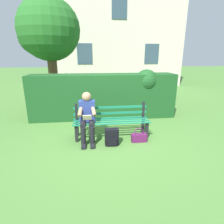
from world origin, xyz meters
TOP-DOWN VIEW (x-y plane):
  - ground at (0.00, 0.00)m, footprint 60.00×60.00m
  - park_bench at (0.00, -0.06)m, footprint 1.89×0.50m
  - person_seated at (0.59, 0.10)m, footprint 0.44×0.73m
  - hedge_backdrop at (0.04, -1.64)m, footprint 4.66×0.88m
  - tree at (2.00, -3.24)m, footprint 2.34×2.23m
  - building_facade at (-1.34, -9.01)m, footprint 8.40×3.06m
  - backpack at (0.05, 0.43)m, footprint 0.31×0.24m
  - handbag at (-0.62, 0.34)m, footprint 0.36×0.15m

SIDE VIEW (x-z plane):
  - ground at x=0.00m, z-range 0.00..0.00m
  - handbag at x=-0.62m, z-range -0.07..0.29m
  - backpack at x=0.05m, z-range 0.00..0.39m
  - park_bench at x=0.00m, z-range 0.00..0.85m
  - person_seated at x=0.59m, z-range 0.03..1.21m
  - hedge_backdrop at x=0.04m, z-range -0.02..1.55m
  - tree at x=2.00m, z-range 0.81..4.82m
  - building_facade at x=-1.34m, z-range 0.00..7.46m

